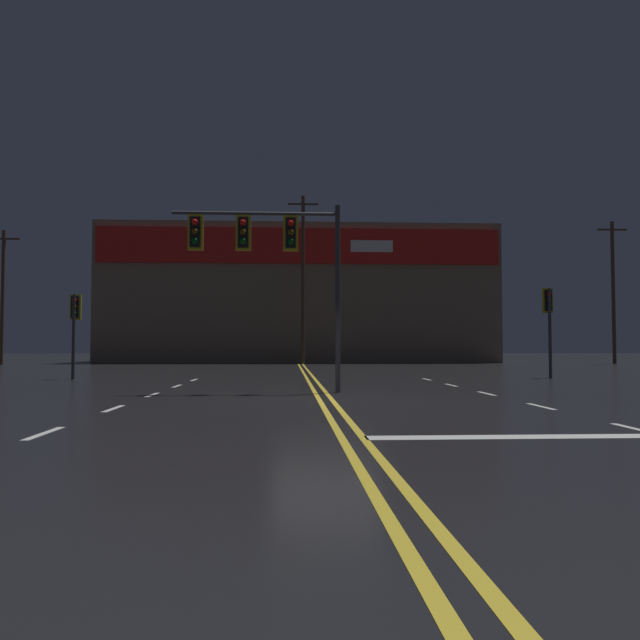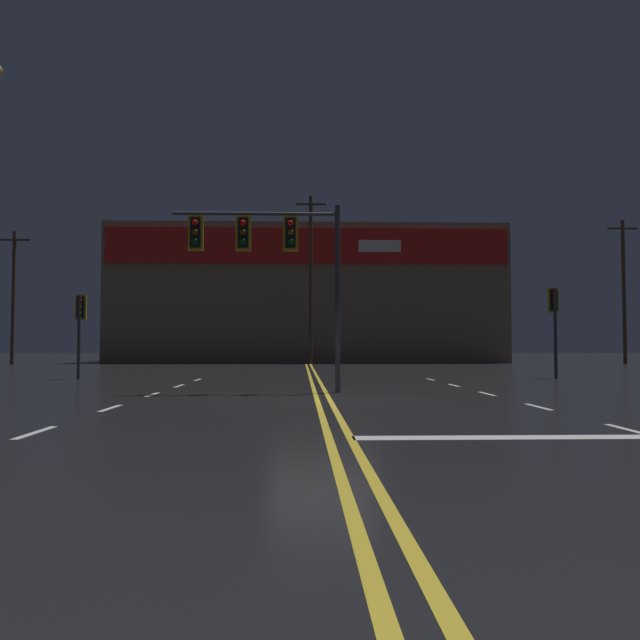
# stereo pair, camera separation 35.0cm
# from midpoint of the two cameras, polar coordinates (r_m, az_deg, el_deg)

# --- Properties ---
(ground_plane) EXTENTS (200.00, 200.00, 0.00)m
(ground_plane) POSITION_cam_midpoint_polar(r_m,az_deg,el_deg) (14.77, -0.15, -7.34)
(ground_plane) COLOR black
(road_markings) EXTENTS (13.15, 60.00, 0.01)m
(road_markings) POSITION_cam_midpoint_polar(r_m,az_deg,el_deg) (13.79, 3.24, -7.67)
(road_markings) COLOR gold
(road_markings) RESTS_ON ground
(traffic_signal_median) EXTENTS (4.63, 0.36, 5.18)m
(traffic_signal_median) POSITION_cam_midpoint_polar(r_m,az_deg,el_deg) (17.35, -5.62, 6.83)
(traffic_signal_median) COLOR #38383D
(traffic_signal_median) RESTS_ON ground
(traffic_signal_corner_northeast) EXTENTS (0.42, 0.36, 3.60)m
(traffic_signal_corner_northeast) POSITION_cam_midpoint_polar(r_m,az_deg,el_deg) (26.50, 19.81, 0.71)
(traffic_signal_corner_northeast) COLOR #38383D
(traffic_signal_corner_northeast) RESTS_ON ground
(traffic_signal_corner_northwest) EXTENTS (0.42, 0.36, 3.28)m
(traffic_signal_corner_northwest) POSITION_cam_midpoint_polar(r_m,az_deg,el_deg) (25.92, -21.87, 0.28)
(traffic_signal_corner_northwest) COLOR #38383D
(traffic_signal_corner_northwest) RESTS_ON ground
(building_backdrop) EXTENTS (30.88, 10.23, 10.70)m
(building_backdrop) POSITION_cam_midpoint_polar(r_m,az_deg,el_deg) (51.82, -2.13, 2.12)
(building_backdrop) COLOR #7A6651
(building_backdrop) RESTS_ON ground
(utility_pole_row) EXTENTS (46.05, 0.26, 12.12)m
(utility_pole_row) POSITION_cam_midpoint_polar(r_m,az_deg,el_deg) (44.78, -0.16, 3.12)
(utility_pole_row) COLOR #4C3828
(utility_pole_row) RESTS_ON ground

